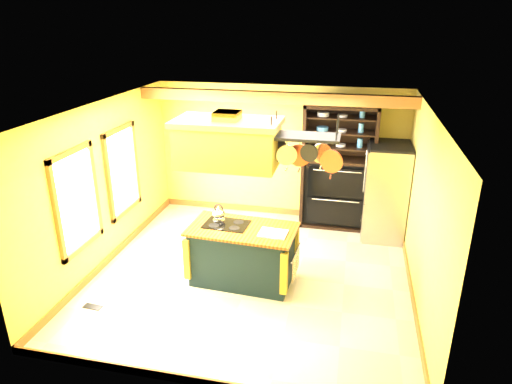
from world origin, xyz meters
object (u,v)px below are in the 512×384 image
at_px(kitchen_island, 243,254).
at_px(refrigerator, 385,194).
at_px(hutch, 337,181).
at_px(pot_rack, 305,145).
at_px(range_hood, 228,142).

relative_size(kitchen_island, refrigerator, 0.96).
bearing_deg(hutch, pot_rack, -99.15).
height_order(kitchen_island, hutch, hutch).
height_order(range_hood, refrigerator, range_hood).
distance_m(range_hood, pot_rack, 1.11).
xyz_separation_m(kitchen_island, hutch, (1.31, 2.45, 0.46)).
distance_m(pot_rack, hutch, 2.82).
xyz_separation_m(kitchen_island, pot_rack, (0.92, -0.00, 1.80)).
relative_size(pot_rack, hutch, 0.44).
height_order(refrigerator, hutch, hutch).
distance_m(kitchen_island, refrigerator, 3.08).
relative_size(range_hood, hutch, 0.62).
bearing_deg(pot_rack, kitchen_island, 179.94).
distance_m(kitchen_island, pot_rack, 2.02).
distance_m(range_hood, hutch, 3.17).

